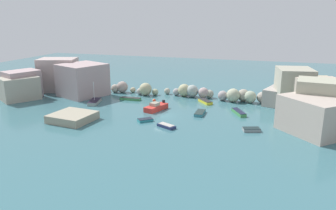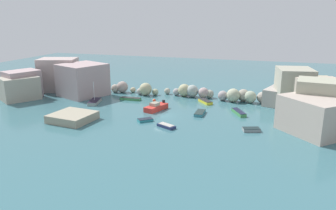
# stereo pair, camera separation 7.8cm
# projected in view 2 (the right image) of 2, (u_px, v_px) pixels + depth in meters

# --- Properties ---
(cove_water) EXTENTS (160.00, 160.00, 0.00)m
(cove_water) POSITION_uv_depth(u_px,v_px,m) (162.00, 115.00, 58.29)
(cove_water) COLOR #386871
(cove_water) RESTS_ON ground
(cliff_headland_left) EXTENTS (20.37, 22.26, 7.58)m
(cliff_headland_left) POSITION_uv_depth(u_px,v_px,m) (59.00, 80.00, 74.01)
(cliff_headland_left) COLOR #AA9192
(cliff_headland_left) RESTS_ON ground
(cliff_headland_right) EXTENTS (23.13, 27.39, 7.72)m
(cliff_headland_right) POSITION_uv_depth(u_px,v_px,m) (312.00, 101.00, 56.85)
(cliff_headland_right) COLOR #A19991
(cliff_headland_right) RESTS_ON ground
(rock_breakwater) EXTENTS (37.07, 4.63, 2.77)m
(rock_breakwater) POSITION_uv_depth(u_px,v_px,m) (191.00, 92.00, 70.59)
(rock_breakwater) COLOR #A2A492
(rock_breakwater) RESTS_ON ground
(stone_dock) EXTENTS (7.23, 6.98, 1.32)m
(stone_dock) POSITION_uv_depth(u_px,v_px,m) (73.00, 117.00, 55.16)
(stone_dock) COLOR gray
(stone_dock) RESTS_ON ground
(channel_buoy) EXTENTS (0.68, 0.68, 0.68)m
(channel_buoy) POSITION_uv_depth(u_px,v_px,m) (154.00, 100.00, 67.20)
(channel_buoy) COLOR #E04C28
(channel_buoy) RESTS_ON cove_water
(moored_boat_0) EXTENTS (3.45, 5.48, 1.55)m
(moored_boat_0) POSITION_uv_depth(u_px,v_px,m) (156.00, 107.00, 61.39)
(moored_boat_0) COLOR red
(moored_boat_0) RESTS_ON cove_water
(moored_boat_1) EXTENTS (2.90, 2.14, 0.52)m
(moored_boat_1) POSITION_uv_depth(u_px,v_px,m) (251.00, 130.00, 50.33)
(moored_boat_1) COLOR gray
(moored_boat_1) RESTS_ON cove_water
(moored_boat_2) EXTENTS (3.37, 2.52, 0.51)m
(moored_boat_2) POSITION_uv_depth(u_px,v_px,m) (166.00, 126.00, 52.04)
(moored_boat_2) COLOR navy
(moored_boat_2) RESTS_ON cove_water
(moored_boat_3) EXTENTS (1.58, 3.76, 0.52)m
(moored_boat_3) POSITION_uv_depth(u_px,v_px,m) (200.00, 113.00, 58.86)
(moored_boat_3) COLOR teal
(moored_boat_3) RESTS_ON cove_water
(moored_boat_4) EXTENTS (2.89, 4.81, 4.44)m
(moored_boat_4) POSITION_uv_depth(u_px,v_px,m) (95.00, 102.00, 66.25)
(moored_boat_4) COLOR gray
(moored_boat_4) RESTS_ON cove_water
(moored_boat_5) EXTENTS (2.76, 2.68, 0.45)m
(moored_boat_5) POSITION_uv_depth(u_px,v_px,m) (145.00, 120.00, 55.09)
(moored_boat_5) COLOR teal
(moored_boat_5) RESTS_ON cove_water
(moored_boat_6) EXTENTS (1.56, 3.84, 0.55)m
(moored_boat_6) POSITION_uv_depth(u_px,v_px,m) (65.00, 113.00, 58.63)
(moored_boat_6) COLOR gold
(moored_boat_6) RESTS_ON cove_water
(moored_boat_7) EXTENTS (3.45, 3.74, 0.59)m
(moored_boat_7) POSITION_uv_depth(u_px,v_px,m) (205.00, 101.00, 66.54)
(moored_boat_7) COLOR yellow
(moored_boat_7) RESTS_ON cove_water
(moored_boat_8) EXTENTS (3.08, 4.42, 0.64)m
(moored_boat_8) POSITION_uv_depth(u_px,v_px,m) (239.00, 112.00, 59.01)
(moored_boat_8) COLOR #3F8B4B
(moored_boat_8) RESTS_ON cove_water
(moored_boat_9) EXTENTS (4.43, 1.32, 0.53)m
(moored_boat_9) POSITION_uv_depth(u_px,v_px,m) (131.00, 99.00, 68.91)
(moored_boat_9) COLOR #3D8C4D
(moored_boat_9) RESTS_ON cove_water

